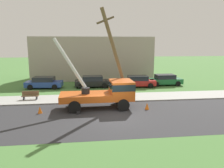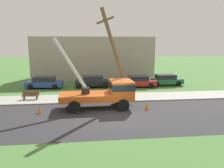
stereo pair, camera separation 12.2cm
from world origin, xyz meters
The scene contains 14 objects.
ground_plane centered at (0.00, 12.00, 0.00)m, with size 120.00×120.00×0.00m, color #477538.
road_asphalt centered at (0.00, 0.00, 0.00)m, with size 80.00×8.17×0.01m, color #2B2B2D.
sidewalk_strip centered at (0.00, 5.76, 0.05)m, with size 80.00×3.35×0.10m, color #9E9E99.
utility_truck centered at (-0.33, 2.52, 1.41)m, with size 6.81×3.21×5.98m.
leaning_utility_pole centered at (0.68, 3.84, 4.37)m, with size 3.42×2.05×8.55m.
traffic_cone_ahead centered at (3.02, 1.55, 0.28)m, with size 0.36×0.36×0.56m, color orange.
traffic_cone_behind centered at (-5.76, 1.55, 0.28)m, with size 0.36×0.36×0.56m, color orange.
traffic_cone_curbside centered at (1.37, 3.70, 0.28)m, with size 0.36×0.36×0.56m, color orange.
parked_sedan_blue centered at (-7.18, 11.62, 0.71)m, with size 4.54×2.26×1.42m.
parked_sedan_black centered at (-1.22, 11.58, 0.71)m, with size 4.41×2.03×1.42m.
parked_sedan_red centered at (4.48, 11.09, 0.71)m, with size 4.49×2.17×1.42m.
parked_sedan_green centered at (8.34, 11.81, 0.71)m, with size 4.43×2.08×1.42m.
park_bench centered at (-7.49, 5.83, 0.46)m, with size 1.60×0.45×0.90m.
lowrise_building_backdrop centered at (-0.92, 18.87, 3.20)m, with size 18.00×6.00×6.40m, color #A5998C.
Camera 2 is at (-1.96, -15.89, 5.55)m, focal length 35.31 mm.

